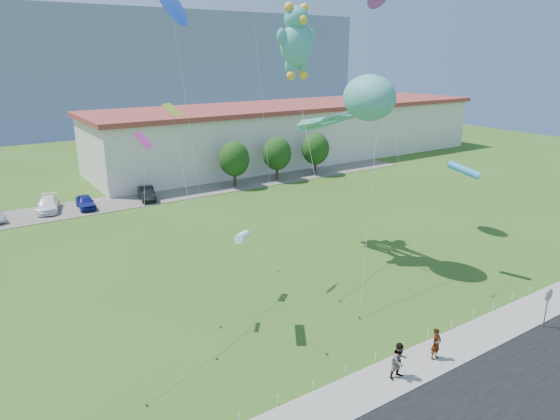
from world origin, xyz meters
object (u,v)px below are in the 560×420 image
object	(u,v)px
parked_car_black	(147,193)
parked_car_white	(48,204)
pedestrian_left	(436,344)
parked_car_blue	(86,202)
stop_sign	(548,299)
warehouse	(296,131)
pedestrian_right	(399,361)
teddy_bear_kite	(296,40)
octopus_kite	(358,106)

from	to	relation	value
parked_car_black	parked_car_white	bearing A→B (deg)	-177.42
pedestrian_left	parked_car_blue	xyz separation A→B (m)	(-8.66, 37.54, -0.22)
pedestrian_left	parked_car_white	world-z (taller)	pedestrian_left
stop_sign	pedestrian_left	xyz separation A→B (m)	(-7.81, 1.33, -0.92)
parked_car_blue	warehouse	bearing A→B (deg)	18.65
stop_sign	pedestrian_left	size ratio (longest dim) A/B	1.47
pedestrian_right	parked_car_white	distance (m)	39.87
pedestrian_left	parked_car_blue	size ratio (longest dim) A/B	0.43
pedestrian_right	warehouse	bearing A→B (deg)	63.69
warehouse	stop_sign	size ratio (longest dim) A/B	24.40
parked_car_white	parked_car_black	distance (m)	9.80
warehouse	pedestrian_left	xyz separation A→B (m)	(-24.31, -46.87, -3.18)
stop_sign	pedestrian_left	distance (m)	7.97
teddy_bear_kite	parked_car_blue	bearing A→B (deg)	116.81
stop_sign	teddy_bear_kite	world-z (taller)	teddy_bear_kite
parked_car_blue	parked_car_black	world-z (taller)	parked_car_black
pedestrian_left	pedestrian_right	xyz separation A→B (m)	(-2.76, -0.09, 0.09)
octopus_kite	pedestrian_right	bearing A→B (deg)	-122.39
parked_car_black	octopus_kite	size ratio (longest dim) A/B	0.31
warehouse	parked_car_white	world-z (taller)	warehouse
pedestrian_left	teddy_bear_kite	xyz separation A→B (m)	(2.27, 15.91, 15.18)
pedestrian_right	parked_car_white	world-z (taller)	pedestrian_right
pedestrian_right	parked_car_white	xyz separation A→B (m)	(-9.27, 38.77, -0.29)
pedestrian_right	parked_car_black	bearing A→B (deg)	93.01
pedestrian_left	octopus_kite	world-z (taller)	octopus_kite
pedestrian_left	parked_car_black	bearing A→B (deg)	89.77
parked_car_black	parked_car_blue	bearing A→B (deg)	-171.69
parked_car_blue	teddy_bear_kite	distance (m)	28.71
octopus_kite	teddy_bear_kite	xyz separation A→B (m)	(-2.90, 3.51, 4.45)
parked_car_black	octopus_kite	world-z (taller)	octopus_kite
pedestrian_left	stop_sign	bearing A→B (deg)	-13.54
stop_sign	pedestrian_right	world-z (taller)	stop_sign
parked_car_blue	teddy_bear_kite	xyz separation A→B (m)	(10.93, -21.63, 15.41)
parked_car_white	teddy_bear_kite	size ratio (longest dim) A/B	0.25
warehouse	parked_car_black	world-z (taller)	warehouse
pedestrian_left	parked_car_white	bearing A→B (deg)	103.44
warehouse	octopus_kite	size ratio (longest dim) A/B	4.39
pedestrian_left	octopus_kite	size ratio (longest dim) A/B	0.12
octopus_kite	parked_car_blue	bearing A→B (deg)	118.81
stop_sign	parked_car_blue	bearing A→B (deg)	112.96
warehouse	parked_car_black	xyz separation A→B (m)	(-26.65, -9.65, -3.36)
stop_sign	octopus_kite	world-z (taller)	octopus_kite
pedestrian_left	parked_car_black	xyz separation A→B (m)	(-2.34, 37.22, -0.19)
pedestrian_right	parked_car_black	size ratio (longest dim) A/B	0.44
parked_car_white	pedestrian_left	bearing A→B (deg)	-58.32
stop_sign	parked_car_white	world-z (taller)	stop_sign
stop_sign	pedestrian_right	bearing A→B (deg)	173.27
octopus_kite	teddy_bear_kite	distance (m)	6.36
octopus_kite	stop_sign	bearing A→B (deg)	-79.10
warehouse	pedestrian_left	distance (m)	52.89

